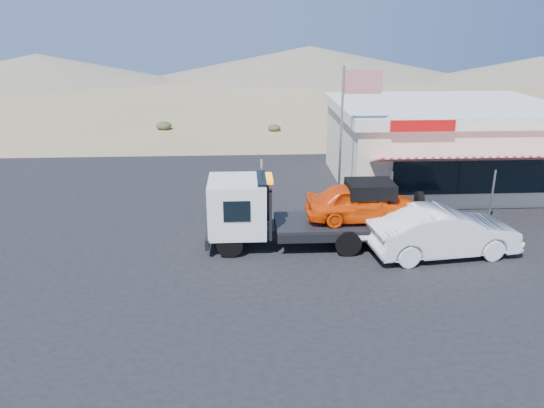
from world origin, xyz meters
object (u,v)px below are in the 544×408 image
at_px(jerky_store, 442,143).
at_px(flagpole, 347,125).
at_px(tow_truck, 311,209).
at_px(white_sedan, 443,232).

height_order(jerky_store, flagpole, flagpole).
relative_size(tow_truck, jerky_store, 0.74).
xyz_separation_m(tow_truck, white_sedan, (4.37, -1.10, -0.53)).
bearing_deg(flagpole, tow_truck, -121.05).
bearing_deg(jerky_store, tow_truck, -134.86).
bearing_deg(flagpole, jerky_store, 38.79).
bearing_deg(white_sedan, jerky_store, -26.18).
distance_m(tow_truck, white_sedan, 4.53).
relative_size(white_sedan, flagpole, 0.84).
xyz_separation_m(white_sedan, jerky_store, (2.91, 8.41, 1.14)).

